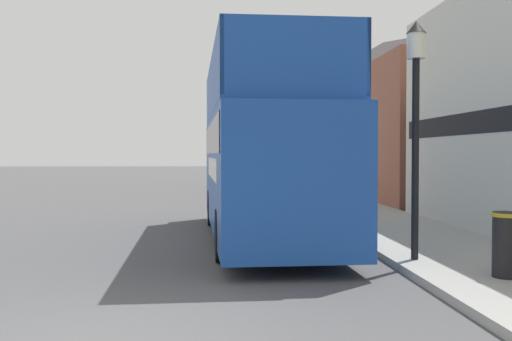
{
  "coord_description": "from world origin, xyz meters",
  "views": [
    {
      "loc": [
        1.39,
        -6.35,
        2.04
      ],
      "look_at": [
        2.45,
        9.61,
        1.6
      ],
      "focal_mm": 42.0,
      "sensor_mm": 36.0,
      "label": 1
    }
  ],
  "objects": [
    {
      "name": "ground_plane",
      "position": [
        0.0,
        21.0,
        0.0
      ],
      "size": [
        144.0,
        144.0,
        0.0
      ],
      "primitive_type": "plane",
      "color": "#4C4C4F"
    },
    {
      "name": "sidewalk",
      "position": [
        6.08,
        18.0,
        0.07
      ],
      "size": [
        3.08,
        108.0,
        0.14
      ],
      "color": "#999993",
      "rests_on": "ground_plane"
    },
    {
      "name": "brick_terrace_rear",
      "position": [
        10.62,
        26.36,
        4.11
      ],
      "size": [
        6.0,
        25.48,
        8.22
      ],
      "color": "#935642",
      "rests_on": "ground_plane"
    },
    {
      "name": "tour_bus",
      "position": [
        2.52,
        7.9,
        1.89
      ],
      "size": [
        2.86,
        9.76,
        4.29
      ],
      "rotation": [
        0.0,
        0.0,
        0.04
      ],
      "color": "#19479E",
      "rests_on": "ground_plane"
    },
    {
      "name": "parked_car_ahead_of_bus",
      "position": [
        3.44,
        16.57,
        0.69
      ],
      "size": [
        1.94,
        4.24,
        1.46
      ],
      "rotation": [
        0.0,
        0.0,
        0.05
      ],
      "color": "silver",
      "rests_on": "ground_plane"
    },
    {
      "name": "lamp_post_nearest",
      "position": [
        4.96,
        4.17,
        3.12
      ],
      "size": [
        0.35,
        0.35,
        4.28
      ],
      "color": "black",
      "rests_on": "sidewalk"
    },
    {
      "name": "lamp_post_second",
      "position": [
        4.94,
        13.33,
        3.6
      ],
      "size": [
        0.35,
        0.35,
        5.07
      ],
      "color": "black",
      "rests_on": "sidewalk"
    },
    {
      "name": "lamp_post_third",
      "position": [
        5.18,
        22.5,
        3.65
      ],
      "size": [
        0.35,
        0.35,
        5.14
      ],
      "color": "black",
      "rests_on": "sidewalk"
    },
    {
      "name": "litter_bin",
      "position": [
        5.86,
        2.54,
        0.67
      ],
      "size": [
        0.48,
        0.48,
        1.01
      ],
      "color": "black",
      "rests_on": "sidewalk"
    }
  ]
}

